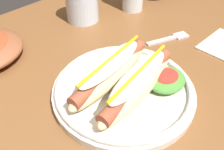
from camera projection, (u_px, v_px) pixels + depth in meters
The scene contains 4 objects.
dining_table at pixel (117, 88), 0.61m from camera, with size 1.48×0.81×0.74m.
hot_dog_plate at pixel (126, 84), 0.45m from camera, with size 0.27×0.27×0.08m.
fork at pixel (171, 38), 0.61m from camera, with size 0.12×0.06×0.00m.
water_cup at pixel (82, 3), 0.66m from camera, with size 0.09×0.09×0.10m, color silver.
Camera 1 is at (-0.33, -0.29, 1.07)m, focal length 37.88 mm.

